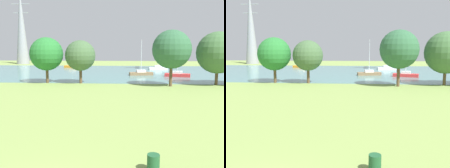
{
  "view_description": "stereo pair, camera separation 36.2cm",
  "coord_description": "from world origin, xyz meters",
  "views": [
    {
      "loc": [
        3.33,
        -7.91,
        5.42
      ],
      "look_at": [
        1.69,
        15.28,
        2.07
      ],
      "focal_mm": 39.41,
      "sensor_mm": 36.0,
      "label": 1
    },
    {
      "loc": [
        3.69,
        -7.88,
        5.42
      ],
      "look_at": [
        1.69,
        15.28,
        2.07
      ],
      "focal_mm": 39.41,
      "sensor_mm": 36.0,
      "label": 2
    }
  ],
  "objects": [
    {
      "name": "ground_plane",
      "position": [
        0.0,
        22.0,
        0.0
      ],
      "size": [
        160.0,
        160.0,
        0.0
      ],
      "primitive_type": "plane",
      "color": "#7F994C"
    },
    {
      "name": "litter_bin",
      "position": [
        4.43,
        2.45,
        0.4
      ],
      "size": [
        0.56,
        0.56,
        0.8
      ],
      "primitive_type": "cylinder",
      "color": "#1E512D",
      "rests_on": "ground"
    },
    {
      "name": "water_surface",
      "position": [
        0.0,
        50.0,
        0.01
      ],
      "size": [
        140.0,
        40.0,
        0.02
      ],
      "primitive_type": "cube",
      "color": "slate",
      "rests_on": "ground"
    },
    {
      "name": "sailboat_red",
      "position": [
        12.7,
        40.43,
        0.46
      ],
      "size": [
        5.03,
        2.71,
        6.44
      ],
      "color": "red",
      "rests_on": "water_surface"
    },
    {
      "name": "sailboat_white",
      "position": [
        10.82,
        56.92,
        0.47
      ],
      "size": [
        4.97,
        2.19,
        7.42
      ],
      "color": "white",
      "rests_on": "water_surface"
    },
    {
      "name": "sailboat_brown",
      "position": [
        5.75,
        42.69,
        0.47
      ],
      "size": [
        4.98,
        2.28,
        7.23
      ],
      "color": "brown",
      "rests_on": "water_surface"
    },
    {
      "name": "sailboat_orange",
      "position": [
        -12.93,
        61.5,
        0.45
      ],
      "size": [
        5.03,
        2.81,
        5.93
      ],
      "color": "orange",
      "rests_on": "water_surface"
    },
    {
      "name": "tree_east_far",
      "position": [
        -9.71,
        30.19,
        4.58
      ],
      "size": [
        5.23,
        5.23,
        7.21
      ],
      "color": "brown",
      "rests_on": "ground"
    },
    {
      "name": "tree_east_near",
      "position": [
        -4.3,
        30.11,
        4.34
      ],
      "size": [
        4.75,
        4.75,
        6.73
      ],
      "color": "brown",
      "rests_on": "ground"
    },
    {
      "name": "tree_west_near",
      "position": [
        9.33,
        27.94,
        5.32
      ],
      "size": [
        5.56,
        5.56,
        8.11
      ],
      "color": "brown",
      "rests_on": "ground"
    },
    {
      "name": "tree_mid_shore",
      "position": [
        16.38,
        29.66,
        4.84
      ],
      "size": [
        6.21,
        6.21,
        7.95
      ],
      "color": "brown",
      "rests_on": "ground"
    },
    {
      "name": "electricity_pylon",
      "position": [
        -34.76,
        78.09,
        13.05
      ],
      "size": [
        6.4,
        4.4,
        26.08
      ],
      "color": "gray",
      "rests_on": "ground"
    }
  ]
}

